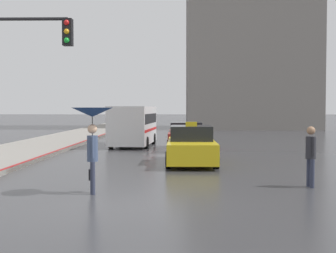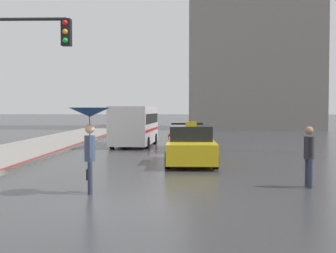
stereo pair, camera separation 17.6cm
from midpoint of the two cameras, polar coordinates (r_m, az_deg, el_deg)
name	(u,v)px [view 1 (the left image)]	position (r m, az deg, el deg)	size (l,w,h in m)	color
ground_plane	(141,204)	(10.67, -3.73, -9.38)	(300.00, 300.00, 0.00)	#38383A
taxi	(191,146)	(18.18, 2.57, -2.42)	(1.91, 4.66, 1.62)	gold
sedan_red	(186,137)	(24.22, 2.01, -1.27)	(1.91, 4.58, 1.42)	maroon
ambulance_van	(133,124)	(26.53, -4.42, 0.30)	(2.36, 5.53, 2.24)	silver
pedestrian_with_umbrella	(92,124)	(11.84, -9.64, 0.32)	(1.04, 1.04, 2.17)	#2D3347
pedestrian_man	(311,152)	(13.24, 16.64, -2.99)	(0.31, 0.43, 1.66)	#2D3347
traffic_light	(11,61)	(14.90, -18.88, 7.55)	(3.25, 0.38, 5.11)	black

